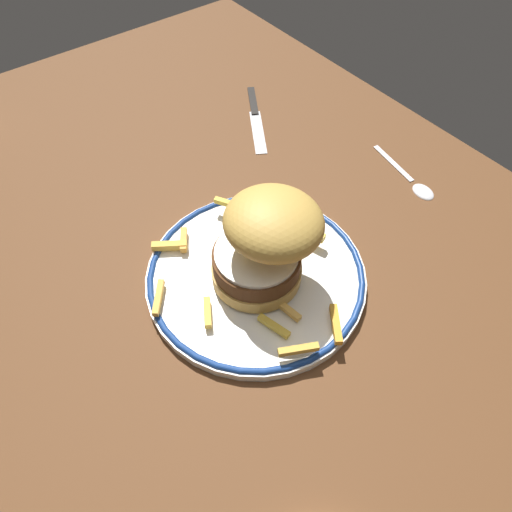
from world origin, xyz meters
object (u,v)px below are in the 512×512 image
(burger, at_px, (266,241))
(spoon, at_px, (417,184))
(dinner_plate, at_px, (256,275))
(knife, at_px, (255,113))

(burger, height_order, spoon, burger)
(dinner_plate, relative_size, burger, 2.05)
(burger, distance_m, spoon, 0.29)
(knife, bearing_deg, burger, -35.41)
(knife, distance_m, spoon, 0.29)
(burger, bearing_deg, dinner_plate, -143.60)
(burger, xyz_separation_m, knife, (-0.28, 0.20, -0.07))
(dinner_plate, xyz_separation_m, knife, (-0.27, 0.21, -0.01))
(knife, height_order, spoon, spoon)
(dinner_plate, distance_m, burger, 0.07)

